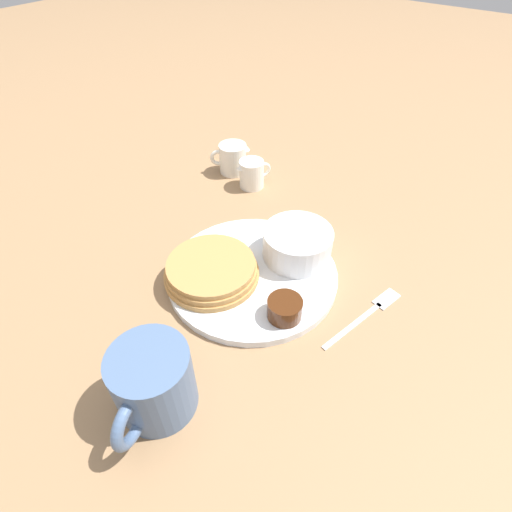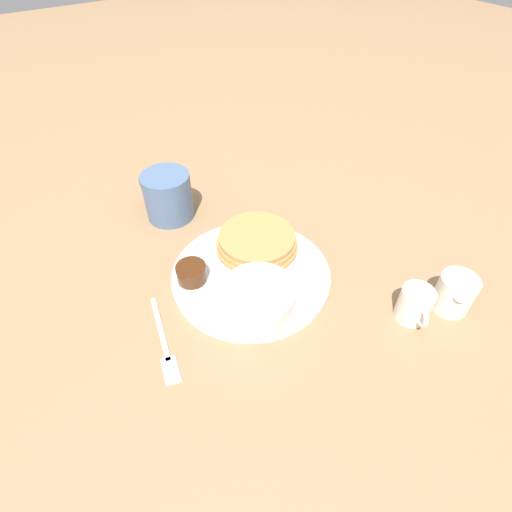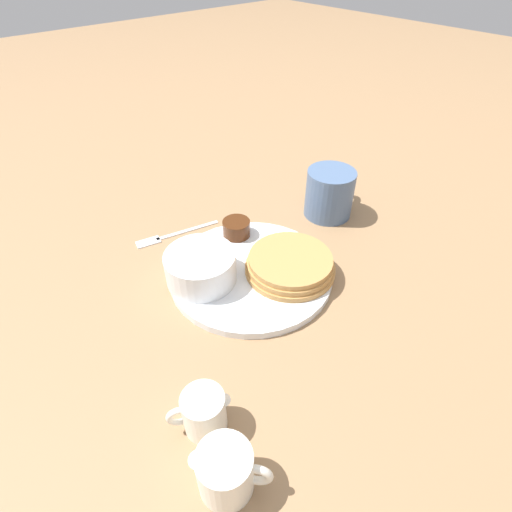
% 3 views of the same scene
% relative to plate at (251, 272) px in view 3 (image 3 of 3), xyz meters
% --- Properties ---
extents(ground_plane, '(4.00, 4.00, 0.00)m').
position_rel_plate_xyz_m(ground_plane, '(0.00, 0.00, -0.01)').
color(ground_plane, '#93704C').
extents(plate, '(0.25, 0.25, 0.01)m').
position_rel_plate_xyz_m(plate, '(0.00, 0.00, 0.00)').
color(plate, white).
rests_on(plate, ground_plane).
extents(pancake_stack, '(0.14, 0.14, 0.03)m').
position_rel_plate_xyz_m(pancake_stack, '(0.04, 0.04, 0.02)').
color(pancake_stack, '#B78447').
rests_on(pancake_stack, plate).
extents(bowl, '(0.10, 0.10, 0.05)m').
position_rel_plate_xyz_m(bowl, '(-0.03, -0.07, 0.03)').
color(bowl, white).
rests_on(bowl, plate).
extents(syrup_cup, '(0.05, 0.05, 0.03)m').
position_rel_plate_xyz_m(syrup_cup, '(-0.08, 0.04, 0.02)').
color(syrup_cup, '#47230F').
rests_on(syrup_cup, plate).
extents(butter_ramekin, '(0.04, 0.04, 0.04)m').
position_rel_plate_xyz_m(butter_ramekin, '(-0.05, -0.08, 0.02)').
color(butter_ramekin, white).
rests_on(butter_ramekin, plate).
extents(coffee_mug, '(0.09, 0.12, 0.09)m').
position_rel_plate_xyz_m(coffee_mug, '(-0.04, 0.22, 0.04)').
color(coffee_mug, slate).
rests_on(coffee_mug, ground_plane).
extents(creamer_pitcher_near, '(0.05, 0.06, 0.06)m').
position_rel_plate_xyz_m(creamer_pitcher_near, '(0.15, -0.20, 0.02)').
color(creamer_pitcher_near, white).
rests_on(creamer_pitcher_near, ground_plane).
extents(creamer_pitcher_far, '(0.07, 0.06, 0.06)m').
position_rel_plate_xyz_m(creamer_pitcher_far, '(0.21, -0.22, 0.02)').
color(creamer_pitcher_far, white).
rests_on(creamer_pitcher_far, ground_plane).
extents(fork, '(0.05, 0.15, 0.00)m').
position_rel_plate_xyz_m(fork, '(-0.17, -0.04, -0.00)').
color(fork, silver).
rests_on(fork, ground_plane).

